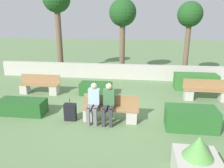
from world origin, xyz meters
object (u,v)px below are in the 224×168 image
planter_corner_left (197,162)px  tree_leftmost (57,2)px  bench_right_side (40,86)px  bench_left_side (206,92)px  tree_center_right (190,18)px  person_seated_woman (93,101)px  suitcase (70,112)px  tree_center_left (123,15)px  person_seated_man (108,102)px  bench_front (110,111)px

planter_corner_left → tree_leftmost: 12.18m
bench_right_side → bench_left_side: bearing=5.4°
bench_right_side → tree_center_right: (7.37, 4.02, 3.13)m
bench_right_side → tree_center_right: size_ratio=0.44×
person_seated_woman → suitcase: person_seated_woman is taller
person_seated_woman → tree_center_left: bearing=87.1°
tree_leftmost → tree_center_left: bearing=0.7°
bench_left_side → person_seated_man: bearing=-139.7°
bench_left_side → tree_center_right: (-0.22, 3.89, 3.13)m
tree_leftmost → bench_front: bearing=-57.8°
bench_right_side → tree_leftmost: size_ratio=0.35×
bench_front → tree_center_right: tree_center_right is taller
bench_right_side → tree_center_left: size_ratio=0.42×
bench_front → person_seated_man: bearing=-107.7°
bench_left_side → planter_corner_left: bearing=-101.2°
tree_center_left → tree_center_right: tree_center_left is taller
bench_right_side → suitcase: bench_right_side is taller
person_seated_woman → tree_center_right: bearing=57.4°
tree_leftmost → tree_center_right: (7.93, -0.38, -0.90)m
suitcase → tree_center_left: (1.19, 7.04, 3.31)m
tree_center_left → person_seated_man: bearing=-88.7°
bench_right_side → person_seated_man: bearing=-30.3°
person_seated_woman → suitcase: size_ratio=1.66×
bench_left_side → bench_right_side: bearing=-173.2°
bench_front → planter_corner_left: 3.50m
bench_front → tree_leftmost: size_ratio=0.36×
bench_front → tree_leftmost: (-4.28, 6.81, 4.03)m
bench_right_side → tree_leftmost: tree_leftmost is taller
person_seated_woman → bench_front: bearing=14.3°
bench_left_side → tree_leftmost: (-8.15, 4.27, 4.03)m
person_seated_woman → tree_leftmost: bearing=118.2°
suitcase → tree_center_right: size_ratio=0.19×
suitcase → bench_front: bearing=7.2°
bench_front → tree_center_left: tree_center_left is taller
bench_right_side → tree_center_left: 6.55m
suitcase → tree_center_left: size_ratio=0.18×
planter_corner_left → suitcase: 4.43m
person_seated_man → person_seated_woman: person_seated_man is taller
tree_center_left → tree_center_right: 3.87m
bench_right_side → planter_corner_left: planter_corner_left is taller
person_seated_woman → bench_right_side: bearing=141.1°
bench_front → bench_right_side: same height
person_seated_man → tree_center_right: 8.01m
bench_front → person_seated_woman: 0.71m
bench_right_side → planter_corner_left: (6.00, -5.08, 0.10)m
bench_left_side → tree_leftmost: 10.05m
person_seated_woman → tree_center_right: (4.20, 6.57, 2.73)m
bench_front → person_seated_woman: (-0.56, -0.14, 0.40)m
person_seated_man → tree_center_left: bearing=91.3°
planter_corner_left → suitcase: bearing=145.8°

